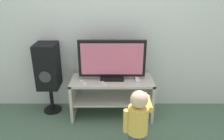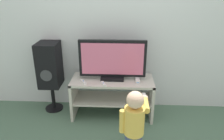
{
  "view_description": "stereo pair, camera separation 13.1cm",
  "coord_description": "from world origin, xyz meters",
  "px_view_note": "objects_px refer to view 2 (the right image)",
  "views": [
    {
      "loc": [
        -0.0,
        -2.38,
        1.71
      ],
      "look_at": [
        0.0,
        0.13,
        0.7
      ],
      "focal_mm": 35.0,
      "sensor_mm": 36.0,
      "label": 1
    },
    {
      "loc": [
        0.13,
        -2.37,
        1.71
      ],
      "look_at": [
        0.0,
        0.13,
        0.7
      ],
      "focal_mm": 35.0,
      "sensor_mm": 36.0,
      "label": 2
    }
  ],
  "objects_px": {
    "television": "(112,60)",
    "remote_primary": "(83,82)",
    "remote_secondary": "(104,84)",
    "speaker_tower": "(50,66)",
    "game_console": "(138,80)",
    "child": "(134,121)"
  },
  "relations": [
    {
      "from": "remote_secondary",
      "to": "child",
      "type": "distance_m",
      "value": 0.74
    },
    {
      "from": "television",
      "to": "remote_primary",
      "type": "xyz_separation_m",
      "value": [
        -0.36,
        -0.14,
        -0.24
      ]
    },
    {
      "from": "child",
      "to": "speaker_tower",
      "type": "height_order",
      "value": "speaker_tower"
    },
    {
      "from": "television",
      "to": "remote_primary",
      "type": "distance_m",
      "value": 0.46
    },
    {
      "from": "child",
      "to": "remote_secondary",
      "type": "bearing_deg",
      "value": 119.28
    },
    {
      "from": "television",
      "to": "remote_secondary",
      "type": "bearing_deg",
      "value": -118.82
    },
    {
      "from": "game_console",
      "to": "remote_secondary",
      "type": "bearing_deg",
      "value": -164.85
    },
    {
      "from": "game_console",
      "to": "speaker_tower",
      "type": "relative_size",
      "value": 0.16
    },
    {
      "from": "game_console",
      "to": "speaker_tower",
      "type": "xyz_separation_m",
      "value": [
        -1.18,
        0.14,
        0.11
      ]
    },
    {
      "from": "speaker_tower",
      "to": "remote_secondary",
      "type": "bearing_deg",
      "value": -19.02
    },
    {
      "from": "game_console",
      "to": "remote_primary",
      "type": "height_order",
      "value": "game_console"
    },
    {
      "from": "remote_primary",
      "to": "speaker_tower",
      "type": "relative_size",
      "value": 0.13
    },
    {
      "from": "television",
      "to": "game_console",
      "type": "xyz_separation_m",
      "value": [
        0.33,
        -0.07,
        -0.24
      ]
    },
    {
      "from": "remote_secondary",
      "to": "television",
      "type": "bearing_deg",
      "value": 61.18
    },
    {
      "from": "game_console",
      "to": "child",
      "type": "height_order",
      "value": "child"
    },
    {
      "from": "television",
      "to": "speaker_tower",
      "type": "relative_size",
      "value": 0.87
    },
    {
      "from": "television",
      "to": "remote_secondary",
      "type": "distance_m",
      "value": 0.32
    },
    {
      "from": "remote_primary",
      "to": "remote_secondary",
      "type": "distance_m",
      "value": 0.26
    },
    {
      "from": "child",
      "to": "television",
      "type": "bearing_deg",
      "value": 107.29
    },
    {
      "from": "child",
      "to": "game_console",
      "type": "bearing_deg",
      "value": 84.77
    },
    {
      "from": "remote_secondary",
      "to": "speaker_tower",
      "type": "bearing_deg",
      "value": 160.98
    },
    {
      "from": "remote_secondary",
      "to": "child",
      "type": "xyz_separation_m",
      "value": [
        0.36,
        -0.64,
        -0.08
      ]
    }
  ]
}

